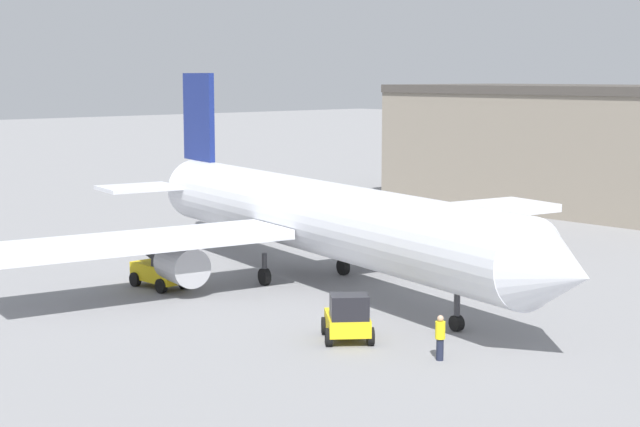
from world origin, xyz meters
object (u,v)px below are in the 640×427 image
Objects in this scene: airplane at (311,216)px; baggage_tug at (348,319)px; belt_loader_truck at (162,267)px; ground_crew_worker at (440,336)px.

baggage_tug is (9.98, -6.83, -2.60)m from airplane.
belt_loader_truck reaches higher than baggage_tug.
airplane reaches higher than baggage_tug.
baggage_tug is at bearing -2.49° from belt_loader_truck.
baggage_tug is at bearing 27.25° from ground_crew_worker.
airplane is at bearing -5.19° from ground_crew_worker.
ground_crew_worker is 4.49m from baggage_tug.
ground_crew_worker is at bearing 47.23° from baggage_tug.
belt_loader_truck is (-3.99, -6.86, -2.41)m from airplane.
baggage_tug is 0.97× the size of belt_loader_truck.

